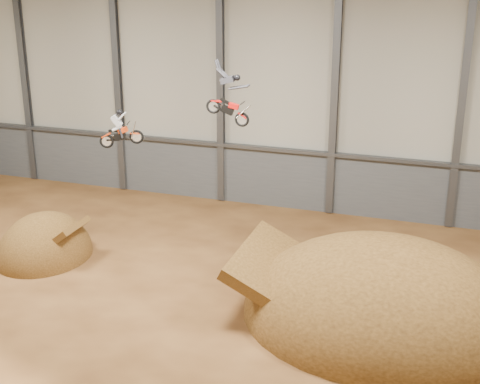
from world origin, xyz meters
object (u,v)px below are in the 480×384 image
landing_ramp (380,318)px  fmx_rider_a (122,126)px  takeoff_ramp (45,256)px  fmx_rider_b (225,93)px

landing_ramp → fmx_rider_a: fmx_rider_a is taller
fmx_rider_a → takeoff_ramp: bearing=174.8°
landing_ramp → fmx_rider_a: (-12.40, 1.78, 6.74)m
takeoff_ramp → fmx_rider_b: size_ratio=1.94×
takeoff_ramp → landing_ramp: size_ratio=0.45×
takeoff_ramp → fmx_rider_a: (4.18, 0.96, 6.74)m
landing_ramp → fmx_rider_b: size_ratio=4.30×
takeoff_ramp → landing_ramp: bearing=-2.8°
landing_ramp → fmx_rider_b: bearing=166.6°
fmx_rider_b → takeoff_ramp: bearing=-178.0°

